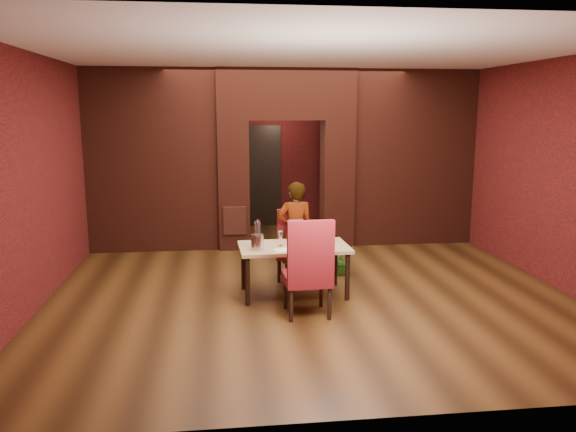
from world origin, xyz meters
name	(u,v)px	position (x,y,z in m)	size (l,w,h in m)	color
floor	(301,277)	(0.00, 0.00, 0.00)	(8.00, 8.00, 0.00)	#452911
ceiling	(302,58)	(0.00, 0.00, 3.20)	(7.00, 8.00, 0.04)	silver
wall_back	(275,151)	(0.00, 4.00, 1.60)	(7.00, 0.04, 3.20)	maroon
wall_front	(376,227)	(0.00, -4.00, 1.60)	(7.00, 0.04, 3.20)	maroon
wall_left	(52,174)	(-3.50, 0.00, 1.60)	(0.04, 8.00, 3.20)	maroon
wall_right	(527,168)	(3.50, 0.00, 1.60)	(0.04, 8.00, 3.20)	maroon
pillar_left	(234,185)	(-0.95, 2.00, 1.15)	(0.55, 0.55, 2.30)	maroon
pillar_right	(337,183)	(0.95, 2.00, 1.15)	(0.55, 0.55, 2.30)	maroon
lintel	(286,94)	(0.00, 2.00, 2.75)	(2.45, 0.55, 0.90)	maroon
wing_wall_left	(152,161)	(-2.36, 2.00, 1.60)	(2.27, 0.35, 3.20)	maroon
wing_wall_right	(412,158)	(2.36, 2.00, 1.60)	(2.27, 0.35, 3.20)	maroon
vent_panel	(235,221)	(-0.95, 1.71, 0.55)	(0.40, 0.03, 0.50)	brown
rear_door	(257,177)	(-0.40, 3.94, 1.05)	(0.90, 0.08, 2.10)	black
rear_door_frame	(257,178)	(-0.40, 3.90, 1.05)	(1.02, 0.04, 2.22)	black
dining_table	(294,270)	(-0.22, -0.81, 0.34)	(1.46, 0.82, 0.69)	tan
chair_far	(292,246)	(-0.15, -0.08, 0.51)	(0.46, 0.46, 1.01)	maroon
chair_near	(307,266)	(-0.16, -1.57, 0.61)	(0.56, 0.56, 1.22)	maroon
person_seated	(295,231)	(-0.11, -0.14, 0.73)	(0.54, 0.35, 1.47)	white
wine_glass_a	(280,239)	(-0.40, -0.80, 0.79)	(0.08, 0.08, 0.20)	silver
wine_glass_b	(290,237)	(-0.25, -0.68, 0.78)	(0.08, 0.08, 0.18)	white
wine_glass_c	(311,238)	(0.01, -0.84, 0.79)	(0.08, 0.08, 0.20)	white
tasting_sheet	(285,250)	(-0.36, -1.03, 0.69)	(0.27, 0.20, 0.00)	white
wine_bucket	(257,242)	(-0.72, -0.98, 0.79)	(0.17, 0.17, 0.20)	#ABABB1
water_bottle	(258,232)	(-0.70, -0.67, 0.85)	(0.08, 0.08, 0.34)	white
potted_plant	(340,260)	(0.61, 0.08, 0.22)	(0.39, 0.34, 0.43)	#29711F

